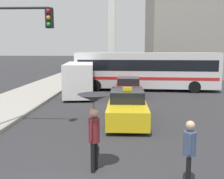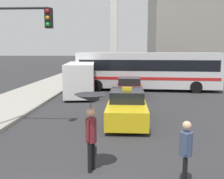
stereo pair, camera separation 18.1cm
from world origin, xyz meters
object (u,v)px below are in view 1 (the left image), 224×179
Objects in this scene: pedestrian_with_umbrella at (94,113)px; pedestrian_man at (189,147)px; city_bus at (146,69)px; taxi at (127,107)px; traffic_light at (14,43)px; sedan_red at (128,88)px; ambulance_van at (80,78)px.

pedestrian_with_umbrella is 2.67m from pedestrian_man.
city_bus is 7.18× the size of pedestrian_man.
taxi is 5.83m from traffic_light.
taxi is 6.95m from sedan_red.
city_bus is at bearing 7.93° from pedestrian_with_umbrella.
taxi is at bearing 88.74° from sedan_red.
pedestrian_man is (5.01, -13.03, -0.37)m from ambulance_van.
traffic_light is at bearing 60.66° from sedan_red.
taxi is 1.04× the size of sedan_red.
city_bus is at bearing -155.91° from ambulance_van.
city_bus reaches higher than taxi.
pedestrian_with_umbrella is 5.63m from traffic_light.
sedan_red is at bearing -160.80° from pedestrian_man.
pedestrian_with_umbrella reaches higher than pedestrian_man.
taxi is 0.81× the size of ambulance_van.
traffic_light is at bearing -111.74° from pedestrian_man.
city_bus is at bearing -167.51° from pedestrian_man.
traffic_light reaches higher than pedestrian_man.
traffic_light is (-3.71, 3.72, 2.03)m from pedestrian_with_umbrella.
sedan_red is at bearing 172.44° from ambulance_van.
sedan_red is 2.73× the size of pedestrian_man.
pedestrian_man is at bearing 95.97° from sedan_red.
pedestrian_man is (1.51, -6.02, 0.30)m from taxi.
traffic_light reaches higher than sedan_red.
traffic_light is (-6.20, 4.34, 2.73)m from pedestrian_man.
sedan_red is 0.38× the size of city_bus.
taxi is 5.58m from pedestrian_with_umbrella.
traffic_light reaches higher than pedestrian_with_umbrella.
pedestrian_with_umbrella is at bearing 94.85° from ambulance_van.
ambulance_van is at bearing -145.75° from pedestrian_man.
taxi reaches higher than sedan_red.
city_bus is 15.73m from pedestrian_with_umbrella.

